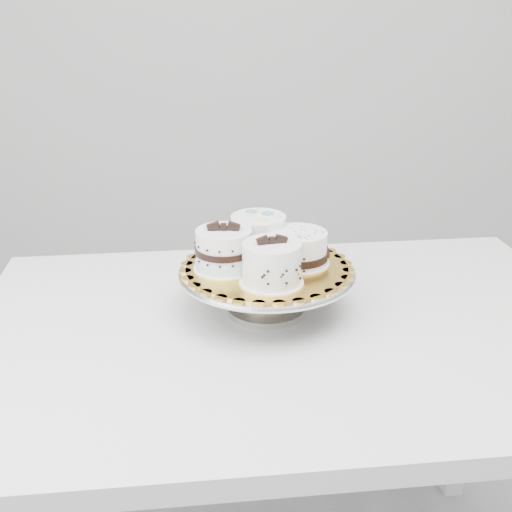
{
  "coord_description": "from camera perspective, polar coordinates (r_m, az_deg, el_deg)",
  "views": [
    {
      "loc": [
        -0.26,
        -0.97,
        1.31
      ],
      "look_at": [
        -0.13,
        0.11,
        0.86
      ],
      "focal_mm": 45.0,
      "sensor_mm": 36.0,
      "label": 1
    }
  ],
  "objects": [
    {
      "name": "cake_stand",
      "position": [
        1.2,
        0.96,
        -2.34
      ],
      "size": [
        0.33,
        0.33,
        0.09
      ],
      "color": "gray",
      "rests_on": "table"
    },
    {
      "name": "cake_board",
      "position": [
        1.19,
        0.97,
        -1.01
      ],
      "size": [
        0.38,
        0.38,
        0.0
      ],
      "primitive_type": "cylinder",
      "rotation": [
        0.0,
        0.0,
        -0.3
      ],
      "color": "gold",
      "rests_on": "cake_stand"
    },
    {
      "name": "cake_banded",
      "position": [
        1.17,
        -2.86,
        0.45
      ],
      "size": [
        0.11,
        0.11,
        0.09
      ],
      "rotation": [
        0.0,
        0.0,
        -0.13
      ],
      "color": "white",
      "rests_on": "cake_board"
    },
    {
      "name": "cake_ribbon",
      "position": [
        1.2,
        3.82,
        0.67
      ],
      "size": [
        0.12,
        0.12,
        0.06
      ],
      "rotation": [
        0.0,
        0.0,
        -0.09
      ],
      "color": "white",
      "rests_on": "cake_board"
    },
    {
      "name": "cake_swirl",
      "position": [
        1.11,
        1.4,
        -0.74
      ],
      "size": [
        0.11,
        0.11,
        0.09
      ],
      "rotation": [
        0.0,
        0.0,
        0.13
      ],
      "color": "white",
      "rests_on": "cake_board"
    },
    {
      "name": "table",
      "position": [
        1.22,
        2.98,
        -9.48
      ],
      "size": [
        1.17,
        0.78,
        0.75
      ],
      "rotation": [
        0.0,
        0.0,
        -0.01
      ],
      "color": "silver",
      "rests_on": "floor"
    },
    {
      "name": "cake_dots",
      "position": [
        1.23,
        0.22,
        1.9
      ],
      "size": [
        0.13,
        0.13,
        0.08
      ],
      "rotation": [
        0.0,
        0.0,
        0.33
      ],
      "color": "white",
      "rests_on": "cake_board"
    }
  ]
}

